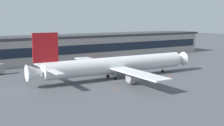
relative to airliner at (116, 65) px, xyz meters
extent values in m
plane|color=#4C4F54|center=(-2.47, -3.65, -4.91)|extent=(600.00, 600.00, 0.00)
cube|color=#9E9993|center=(-2.47, 49.94, 0.97)|extent=(184.04, 17.57, 11.76)
cube|color=#38383D|center=(-2.47, 49.94, 7.45)|extent=(187.72, 17.93, 1.20)
cube|color=#192333|center=(-2.47, 41.10, 1.56)|extent=(180.36, 0.16, 4.23)
cylinder|color=white|center=(0.92, -0.04, 0.02)|extent=(55.42, 8.43, 5.78)
cone|color=white|center=(30.22, -1.46, 0.02)|extent=(5.46, 5.73, 5.49)
cone|color=white|center=(-28.67, 1.38, 0.02)|extent=(6.60, 5.50, 5.20)
cube|color=red|center=(-25.66, 1.24, 7.53)|extent=(8.10, 0.89, 9.25)
cube|color=white|center=(-24.85, 7.56, 0.89)|extent=(2.90, 10.50, 0.30)
cube|color=white|center=(-25.46, -5.14, 0.89)|extent=(2.90, 10.50, 0.30)
cube|color=white|center=(-0.35, 15.34, -0.56)|extent=(7.19, 25.10, 0.50)
cube|color=white|center=(-1.82, -15.24, -0.56)|extent=(7.19, 25.10, 0.50)
cylinder|color=#99999E|center=(0.47, 11.57, -2.55)|extent=(4.91, 3.40, 3.18)
cylinder|color=#99999E|center=(-0.64, -11.57, -2.55)|extent=(4.91, 3.40, 3.18)
cylinder|color=black|center=(21.87, -1.05, -4.36)|extent=(1.12, 0.55, 1.10)
cylinder|color=slate|center=(21.87, -1.05, -3.06)|extent=(0.24, 0.24, 2.04)
cylinder|color=black|center=(-1.72, 2.69, -4.36)|extent=(1.12, 0.55, 1.10)
cylinder|color=slate|center=(-1.72, 2.69, -3.06)|extent=(0.24, 0.24, 2.04)
cylinder|color=black|center=(-1.97, -2.51, -4.36)|extent=(1.12, 0.55, 1.10)
cylinder|color=slate|center=(-1.97, -2.51, -3.06)|extent=(0.24, 0.24, 2.04)
cylinder|color=black|center=(-33.12, 29.09, -4.56)|extent=(0.71, 0.32, 0.70)
cylinder|color=black|center=(-33.06, 31.43, -4.56)|extent=(0.71, 0.32, 0.70)
cube|color=red|center=(46.08, 29.18, -3.81)|extent=(3.48, 4.79, 1.50)
cube|color=black|center=(46.56, 28.06, -3.51)|extent=(2.21, 2.10, 0.38)
cylinder|color=black|center=(47.48, 28.10, -4.56)|extent=(0.55, 0.76, 0.70)
cylinder|color=black|center=(45.90, 27.42, -4.56)|extent=(0.55, 0.76, 0.70)
cylinder|color=black|center=(46.26, 30.93, -4.56)|extent=(0.55, 0.76, 0.70)
cylinder|color=black|center=(44.69, 30.25, -4.56)|extent=(0.55, 0.76, 0.70)
cube|color=red|center=(14.56, 35.86, -3.76)|extent=(5.76, 6.10, 1.60)
cube|color=black|center=(13.39, 34.55, -3.44)|extent=(2.87, 2.90, 0.40)
cylinder|color=black|center=(13.74, 33.59, -4.56)|extent=(0.69, 0.72, 0.70)
cylinder|color=black|center=(12.40, 34.79, -4.56)|extent=(0.69, 0.72, 0.70)
cylinder|color=black|center=(16.73, 36.92, -4.56)|extent=(0.69, 0.72, 0.70)
cylinder|color=black|center=(15.39, 38.13, -4.56)|extent=(0.69, 0.72, 0.70)
cone|color=#F2590C|center=(17.54, -9.57, -4.57)|extent=(0.55, 0.55, 0.69)
cone|color=#F2590C|center=(-8.56, -13.56, -4.62)|extent=(0.47, 0.47, 0.59)
camera|label=1|loc=(-57.83, -85.15, 16.49)|focal=46.60mm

